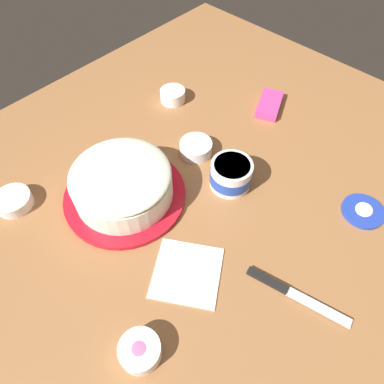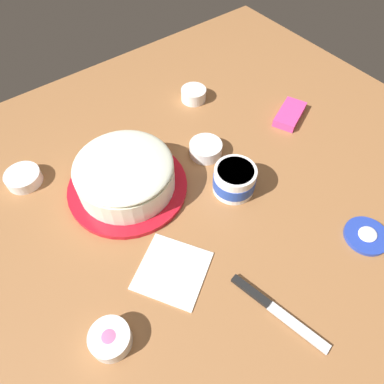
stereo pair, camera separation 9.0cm
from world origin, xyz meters
The scene contains 11 objects.
ground_plane centered at (0.00, 0.00, 0.00)m, with size 1.54×1.54×0.00m, color #936038.
frosted_cake centered at (0.17, -0.21, 0.05)m, with size 0.32×0.32×0.11m.
frosting_tub centered at (-0.05, -0.04, 0.04)m, with size 0.11×0.11×0.08m.
frosting_tub_lid centered at (-0.21, 0.27, 0.01)m, with size 0.11×0.11×0.02m.
spreading_knife centered at (0.10, 0.25, 0.01)m, with size 0.07×0.23×0.01m.
sprinkle_bowl_pink centered at (0.40, 0.11, 0.02)m, with size 0.08×0.08×0.04m.
sprinkle_bowl_green centered at (0.38, -0.40, 0.02)m, with size 0.09×0.09×0.03m.
sprinkle_bowl_rainbow centered at (-0.19, -0.40, 0.02)m, with size 0.08×0.08×0.04m.
sprinkle_bowl_orange centered at (-0.07, -0.18, 0.02)m, with size 0.09×0.09×0.04m.
candy_box_lower centered at (-0.38, -0.14, 0.01)m, with size 0.13×0.07×0.03m, color #E53D8E.
paper_napkin centered at (0.22, 0.06, 0.00)m, with size 0.15×0.15×0.01m, color white.
Camera 1 is at (0.45, 0.30, 0.76)m, focal length 33.08 mm.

